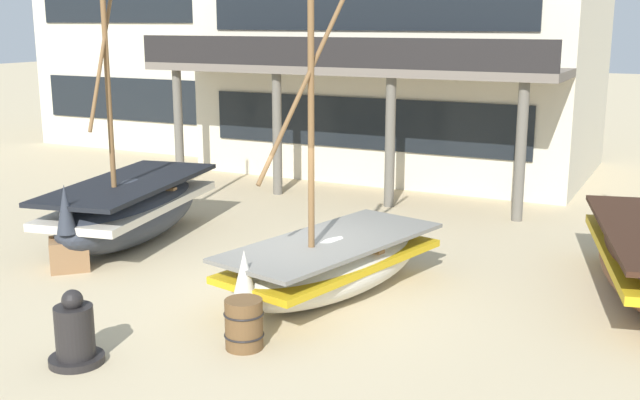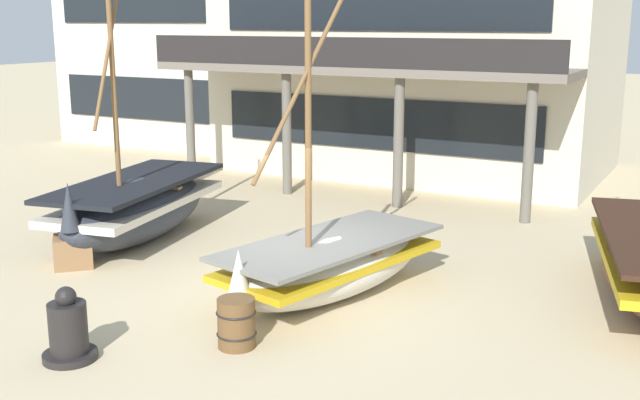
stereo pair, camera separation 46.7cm
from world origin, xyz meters
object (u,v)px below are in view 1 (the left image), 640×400
Objects in this scene: fishing_boat_near_left at (331,264)px; capstan_winch at (75,335)px; fishing_boat_centre_large at (130,208)px; harbor_building_main at (406,59)px; wooden_barrel at (244,324)px; cargo_crate at (69,254)px; harbor_building_annex at (174,48)px.

capstan_winch is (-1.86, -3.85, -0.13)m from fishing_boat_near_left.
fishing_boat_centre_large is 0.52× the size of harbor_building_main.
fishing_boat_near_left is 5.10m from fishing_boat_centre_large.
cargo_crate is at bearing 161.41° from wooden_barrel.
capstan_winch is 15.53m from harbor_building_main.
harbor_building_main is 9.47m from harbor_building_annex.
capstan_winch is at bearing -115.74° from fishing_boat_near_left.
fishing_boat_centre_large is 10.85m from harbor_building_main.
harbor_building_main reaches higher than fishing_boat_near_left.
fishing_boat_near_left is 7.85× the size of cargo_crate.
harbor_building_annex is (-7.56, 13.40, 3.12)m from cargo_crate.
fishing_boat_near_left is 2.47m from wooden_barrel.
capstan_winch is (3.13, -4.87, -0.30)m from fishing_boat_centre_large.
harbor_building_annex is at bearing 129.25° from wooden_barrel.
capstan_winch is at bearing -85.80° from harbor_building_main.
fishing_boat_near_left is at bearing 10.44° from cargo_crate.
capstan_winch reaches higher than cargo_crate.
fishing_boat_near_left is 12.07m from harbor_building_main.
fishing_boat_near_left is at bearing -75.33° from harbor_building_main.
fishing_boat_centre_large reaches higher than cargo_crate.
fishing_boat_centre_large is 1.96m from cargo_crate.
fishing_boat_near_left is at bearing 64.26° from capstan_winch.
harbor_building_annex reaches higher than fishing_boat_centre_large.
harbor_building_annex reaches higher than wooden_barrel.
harbor_building_main reaches higher than wooden_barrel.
harbor_building_main is at bearing 94.20° from capstan_winch.
fishing_boat_near_left is 0.62× the size of harbor_building_annex.
harbor_building_main is at bearing 104.67° from fishing_boat_near_left.
capstan_winch is 4.19m from cargo_crate.
capstan_winch is 19.69m from harbor_building_annex.
cargo_crate is 12.75m from harbor_building_main.
fishing_boat_near_left is 7.56× the size of wooden_barrel.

